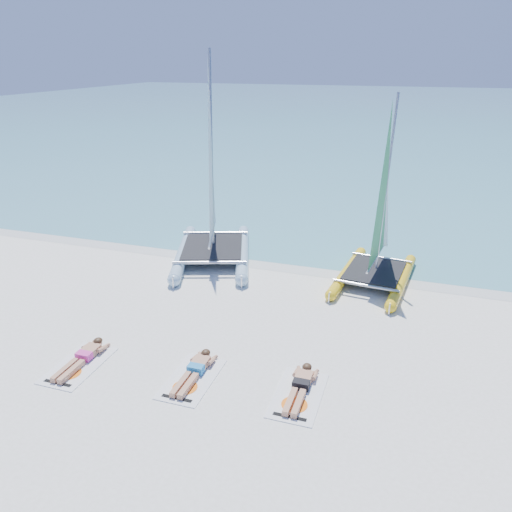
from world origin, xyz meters
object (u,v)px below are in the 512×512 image
Objects in this scene: towel_b at (192,379)px; sunbather_c at (301,386)px; catamaran_yellow at (382,222)px; sunbather_a at (83,357)px; towel_c at (298,395)px; catamaran_blue at (211,199)px; sunbather_b at (195,370)px; towel_a at (79,365)px.

sunbather_c is at bearing 8.67° from towel_b.
catamaran_yellow reaches higher than sunbather_a.
catamaran_yellow is at bearing 81.99° from towel_c.
catamaran_yellow is at bearing -17.62° from catamaran_blue.
towel_b is at bearing -109.50° from catamaran_yellow.
catamaran_yellow is 3.48× the size of sunbather_b.
catamaran_blue is 7.72m from towel_b.
sunbather_c is (-0.98, -6.76, -1.77)m from catamaran_yellow.
sunbather_a is at bearing 90.00° from towel_a.
sunbather_b reaches higher than towel_a.
sunbather_c is (5.21, 0.53, 0.00)m from sunbather_a.
catamaran_blue is at bearing 87.04° from sunbather_a.
catamaran_yellow reaches higher than towel_a.
sunbather_b is at bearing -110.12° from catamaran_yellow.
catamaran_blue is 8.47m from sunbather_c.
towel_c is (2.44, -0.01, -0.11)m from sunbather_b.
towel_b is (2.77, 0.35, 0.00)m from towel_a.
catamaran_blue is 5.83m from catamaran_yellow.
sunbather_a is at bearing -111.79° from catamaran_blue.
catamaran_yellow is (5.82, 0.12, -0.29)m from catamaran_blue.
towel_b is at bearing 3.22° from sunbather_a.
towel_c is (-0.98, -6.95, -1.88)m from catamaran_yellow.
towel_a is 1.07× the size of sunbather_b.
catamaran_blue is 3.95× the size of towel_a.
towel_c is 0.22m from sunbather_c.
catamaran_yellow is at bearing 49.65° from sunbather_a.
catamaran_blue reaches higher than sunbather_c.
sunbather_a is 2.78m from towel_b.
sunbather_a is (-0.37, -7.17, -2.06)m from catamaran_blue.
towel_a is at bearing -168.99° from sunbather_b.
sunbather_b reaches higher than towel_b.
sunbather_b is at bearing 11.01° from towel_a.
sunbather_c is (-0.00, 0.19, 0.11)m from towel_c.
towel_b and towel_c have the same top height.
sunbather_a is at bearing -176.31° from towel_c.
sunbather_b is at bearing -89.42° from catamaran_blue.
towel_c is at bearing 4.22° from towel_b.
sunbather_a is 2.80m from sunbather_b.
towel_b is 1.07× the size of sunbather_b.
sunbather_a is (0.00, 0.19, 0.11)m from towel_a.
catamaran_blue is 8.65m from towel_c.
sunbather_a is 5.24m from sunbather_c.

